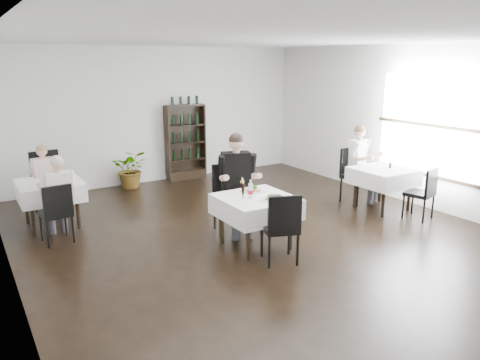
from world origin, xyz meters
name	(u,v)px	position (x,y,z in m)	size (l,w,h in m)	color
room_shell	(274,145)	(0.00, 0.00, 1.50)	(9.00, 9.00, 9.00)	black
window_right	(429,128)	(3.48, 0.00, 1.50)	(0.06, 2.30, 1.85)	white
wine_shelf	(186,143)	(0.60, 4.31, 0.85)	(0.90, 0.28, 1.75)	black
main_table	(256,206)	(-0.30, 0.00, 0.62)	(1.03, 1.03, 0.77)	black
left_table	(50,190)	(-2.70, 2.50, 0.62)	(0.98, 0.98, 0.77)	black
right_table	(383,176)	(2.70, 0.30, 0.62)	(0.98, 0.98, 0.77)	black
potted_tree	(131,169)	(-0.76, 4.19, 0.42)	(0.75, 0.65, 0.84)	#27561D
main_chair_far	(229,194)	(-0.29, 0.80, 0.62)	(0.61, 0.62, 1.08)	black
main_chair_near	(282,224)	(-0.34, -0.69, 0.57)	(0.58, 0.58, 0.99)	black
left_chair_far	(48,178)	(-2.59, 3.31, 0.64)	(0.57, 0.57, 1.12)	black
left_chair_near	(57,210)	(-2.76, 1.65, 0.53)	(0.46, 0.46, 0.93)	black
right_chair_far	(354,171)	(2.59, 0.93, 0.60)	(0.51, 0.52, 1.05)	black
right_chair_near	(424,190)	(2.84, -0.49, 0.53)	(0.51, 0.52, 0.92)	black
diner_main	(237,176)	(-0.22, 0.66, 0.93)	(0.68, 0.72, 1.60)	#3B3A42
diner_left_far	(45,175)	(-2.66, 3.12, 0.74)	(0.51, 0.53, 1.28)	#3B3A42
diner_left_near	(58,190)	(-2.68, 1.86, 0.77)	(0.51, 0.51, 1.32)	#3B3A42
diner_right_far	(361,157)	(2.77, 0.93, 0.86)	(0.63, 0.68, 1.49)	#3B3A42
plate_far	(253,191)	(-0.19, 0.24, 0.79)	(0.30, 0.30, 0.09)	white
plate_near	(270,199)	(-0.22, -0.24, 0.79)	(0.31, 0.31, 0.07)	white
pilsner_dark	(243,192)	(-0.56, -0.06, 0.90)	(0.07, 0.07, 0.31)	black
pilsner_lager	(242,188)	(-0.45, 0.14, 0.88)	(0.07, 0.07, 0.28)	#C58B32
coke_bottle	(251,191)	(-0.41, -0.03, 0.88)	(0.07, 0.07, 0.28)	silver
napkin_cutlery	(276,196)	(-0.05, -0.16, 0.78)	(0.20, 0.22, 0.02)	black
pepper_mill	(390,165)	(2.82, 0.26, 0.83)	(0.04, 0.04, 0.11)	black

